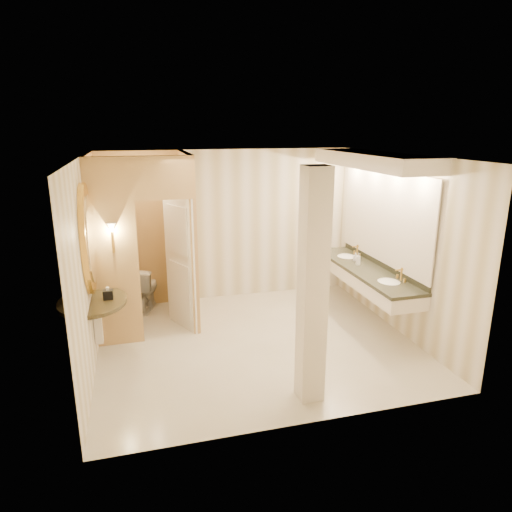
# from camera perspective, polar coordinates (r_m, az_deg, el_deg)

# --- Properties ---
(floor) EXTENTS (4.50, 4.50, 0.00)m
(floor) POSITION_cam_1_polar(r_m,az_deg,el_deg) (6.89, 0.02, -10.69)
(floor) COLOR beige
(floor) RESTS_ON ground
(ceiling) EXTENTS (4.50, 4.50, 0.00)m
(ceiling) POSITION_cam_1_polar(r_m,az_deg,el_deg) (6.17, 0.02, 12.35)
(ceiling) COLOR silver
(ceiling) RESTS_ON wall_back
(wall_back) EXTENTS (4.50, 0.02, 2.70)m
(wall_back) POSITION_cam_1_polar(r_m,az_deg,el_deg) (8.29, -3.58, 3.82)
(wall_back) COLOR white
(wall_back) RESTS_ON floor
(wall_front) EXTENTS (4.50, 0.02, 2.70)m
(wall_front) POSITION_cam_1_polar(r_m,az_deg,el_deg) (4.60, 6.56, -6.36)
(wall_front) COLOR white
(wall_front) RESTS_ON floor
(wall_left) EXTENTS (0.02, 4.00, 2.70)m
(wall_left) POSITION_cam_1_polar(r_m,az_deg,el_deg) (6.23, -20.41, -1.28)
(wall_left) COLOR white
(wall_left) RESTS_ON floor
(wall_right) EXTENTS (0.02, 4.00, 2.70)m
(wall_right) POSITION_cam_1_polar(r_m,az_deg,el_deg) (7.29, 17.36, 1.43)
(wall_right) COLOR white
(wall_right) RESTS_ON floor
(toilet_closet) EXTENTS (1.50, 1.55, 2.70)m
(toilet_closet) POSITION_cam_1_polar(r_m,az_deg,el_deg) (7.13, -10.79, 1.86)
(toilet_closet) COLOR tan
(toilet_closet) RESTS_ON floor
(wall_sconce) EXTENTS (0.14, 0.14, 0.42)m
(wall_sconce) POSITION_cam_1_polar(r_m,az_deg,el_deg) (6.52, -17.59, 3.21)
(wall_sconce) COLOR #BC923C
(wall_sconce) RESTS_ON toilet_closet
(vanity) EXTENTS (0.75, 2.79, 2.09)m
(vanity) POSITION_cam_1_polar(r_m,az_deg,el_deg) (7.43, 14.14, 4.15)
(vanity) COLOR white
(vanity) RESTS_ON floor
(console_shelf) EXTENTS (1.10, 1.10, 2.00)m
(console_shelf) POSITION_cam_1_polar(r_m,az_deg,el_deg) (6.27, -20.03, -1.13)
(console_shelf) COLOR black
(console_shelf) RESTS_ON floor
(pillar) EXTENTS (0.28, 0.28, 2.70)m
(pillar) POSITION_cam_1_polar(r_m,az_deg,el_deg) (5.10, 7.09, -4.11)
(pillar) COLOR white
(pillar) RESTS_ON floor
(tissue_box) EXTENTS (0.13, 0.13, 0.12)m
(tissue_box) POSITION_cam_1_polar(r_m,az_deg,el_deg) (6.37, -18.00, -4.59)
(tissue_box) COLOR black
(tissue_box) RESTS_ON console_shelf
(toilet) EXTENTS (0.64, 0.86, 0.78)m
(toilet) POSITION_cam_1_polar(r_m,az_deg,el_deg) (8.15, -13.86, -3.87)
(toilet) COLOR white
(toilet) RESTS_ON floor
(soap_bottle_a) EXTENTS (0.08, 0.08, 0.14)m
(soap_bottle_a) POSITION_cam_1_polar(r_m,az_deg,el_deg) (7.92, 12.30, -0.11)
(soap_bottle_a) COLOR beige
(soap_bottle_a) RESTS_ON vanity
(soap_bottle_b) EXTENTS (0.11, 0.11, 0.12)m
(soap_bottle_b) POSITION_cam_1_polar(r_m,az_deg,el_deg) (7.93, 12.37, -0.16)
(soap_bottle_b) COLOR silver
(soap_bottle_b) RESTS_ON vanity
(soap_bottle_c) EXTENTS (0.08, 0.09, 0.20)m
(soap_bottle_c) POSITION_cam_1_polar(r_m,az_deg,el_deg) (7.70, 12.67, -0.36)
(soap_bottle_c) COLOR #C6B28C
(soap_bottle_c) RESTS_ON vanity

